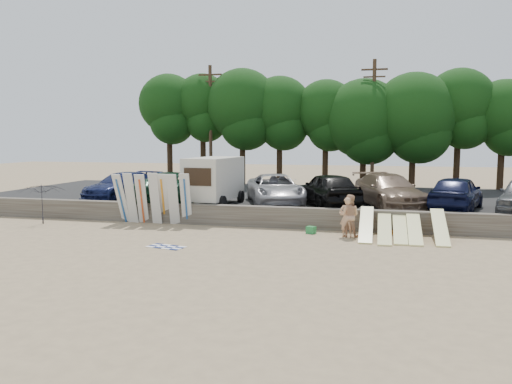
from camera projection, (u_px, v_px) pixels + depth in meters
ground at (316, 242)px, 20.46m from camera, size 120.00×120.00×0.00m
seawall at (324, 219)px, 23.30m from camera, size 44.00×0.50×1.00m
parking_lot at (337, 202)px, 30.56m from camera, size 44.00×14.50×0.70m
treeline at (369, 108)px, 36.09m from camera, size 33.65×6.52×9.32m
utility_poles at (373, 121)px, 34.86m from camera, size 25.80×0.26×9.00m
box_trailer at (214, 178)px, 26.73m from camera, size 2.59×4.16×2.53m
car_0 at (122, 186)px, 29.24m from camera, size 3.43×5.73×1.56m
car_1 at (173, 187)px, 27.79m from camera, size 3.30×6.34×1.71m
car_2 at (275, 189)px, 27.26m from camera, size 4.49×6.32×1.60m
car_3 at (328, 189)px, 26.05m from camera, size 4.14×5.67×1.80m
car_4 at (388, 191)px, 25.85m from camera, size 4.32×6.34×1.70m
car_5 at (456, 193)px, 24.64m from camera, size 3.47×5.46×1.73m
surfboard_upright_0 at (121, 198)px, 25.04m from camera, size 0.62×0.92×2.49m
surfboard_upright_1 at (131, 198)px, 24.94m from camera, size 0.53×0.67×2.55m
surfboard_upright_2 at (142, 199)px, 24.80m from camera, size 0.63×0.88×2.51m
surfboard_upright_3 at (155, 199)px, 24.68m from camera, size 0.51×0.55×2.57m
surfboard_upright_4 at (163, 199)px, 24.72m from camera, size 0.59×0.79×2.53m
surfboard_upright_5 at (173, 199)px, 24.43m from camera, size 0.57×0.74×2.54m
surfboard_upright_6 at (186, 199)px, 24.43m from camera, size 0.54×0.62×2.56m
surfboard_low_0 at (366, 224)px, 21.37m from camera, size 0.56×2.82×1.17m
surfboard_low_1 at (385, 229)px, 21.03m from camera, size 0.56×2.90×0.90m
surfboard_low_2 at (400, 228)px, 21.15m from camera, size 0.56×2.89×0.94m
surfboard_low_3 at (414, 228)px, 20.96m from camera, size 0.56×2.87×1.00m
surfboard_low_4 at (440, 227)px, 20.75m from camera, size 0.56×2.82×1.15m
beachgoer_a at (347, 217)px, 21.49m from camera, size 0.68×0.48×1.74m
beachgoer_b at (349, 216)px, 21.58m from camera, size 0.98×0.81×1.84m
cooler at (311, 230)px, 22.34m from camera, size 0.47×0.43×0.32m
gear_bag at (389, 232)px, 22.07m from camera, size 0.37×0.34×0.22m
beach_towel at (166, 247)px, 19.59m from camera, size 1.80×1.80×0.00m
beach_umbrella at (43, 204)px, 24.85m from camera, size 2.69×2.73×2.03m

